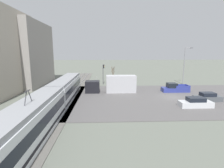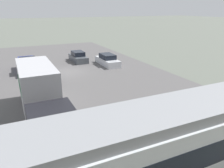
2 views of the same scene
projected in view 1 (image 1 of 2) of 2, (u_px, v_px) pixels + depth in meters
ground_plane at (172, 97)px, 31.43m from camera, size 320.00×320.00×0.00m
road_surface at (172, 97)px, 31.42m from camera, size 21.89×43.12×0.08m
rail_bed at (66, 98)px, 30.59m from camera, size 73.42×4.40×0.22m
light_rail_tram at (54, 100)px, 23.17m from camera, size 30.50×2.83×4.66m
box_truck at (114, 85)px, 34.96m from camera, size 2.42×10.01×3.37m
pickup_truck at (175, 88)px, 35.48m from camera, size 1.95×5.40×1.81m
sedan_car_0 at (195, 103)px, 25.66m from camera, size 1.78×4.72×1.44m
sedan_car_1 at (207, 97)px, 28.75m from camera, size 1.73×4.30×1.43m
traffic_light_pole at (103, 72)px, 43.76m from camera, size 0.28×0.47×4.99m
street_tree at (113, 76)px, 43.98m from camera, size 1.08×0.90×4.56m
street_lamp_near_crossing at (185, 63)px, 43.47m from camera, size 0.36×1.95×9.25m
no_parking_sign at (97, 80)px, 42.91m from camera, size 0.32×0.08×2.25m
backdrop_office_block at (12, 54)px, 42.31m from camera, size 16.76×15.01×15.06m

